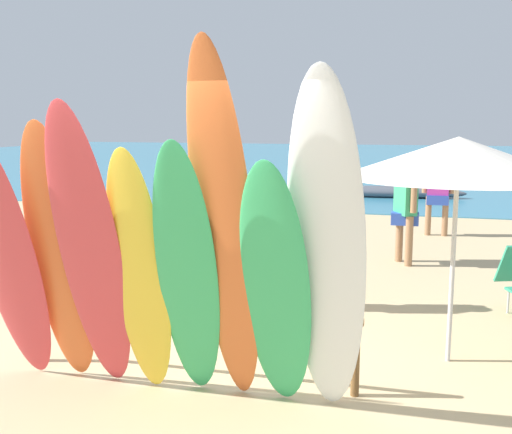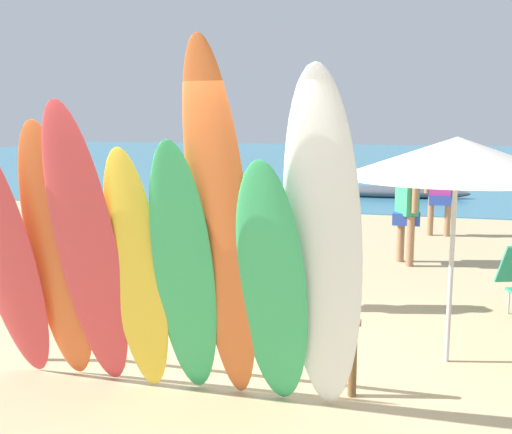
{
  "view_description": "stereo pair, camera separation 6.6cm",
  "coord_description": "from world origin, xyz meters",
  "views": [
    {
      "loc": [
        1.87,
        -4.78,
        2.25
      ],
      "look_at": [
        0.0,
        2.44,
        1.05
      ],
      "focal_mm": 42.93,
      "sensor_mm": 36.0,
      "label": 1
    },
    {
      "loc": [
        1.93,
        -4.77,
        2.25
      ],
      "look_at": [
        0.0,
        2.44,
        1.05
      ],
      "focal_mm": 42.93,
      "sensor_mm": 36.0,
      "label": 2
    }
  ],
  "objects": [
    {
      "name": "beachgoer_near_rack",
      "position": [
        1.76,
        4.88,
        0.93
      ],
      "size": [
        0.42,
        0.55,
        1.61
      ],
      "rotation": [
        0.0,
        0.0,
        5.21
      ],
      "color": "#9E704C",
      "rests_on": "ground"
    },
    {
      "name": "ocean_water",
      "position": [
        0.0,
        29.79,
        0.01
      ],
      "size": [
        60.0,
        40.0,
        0.02
      ],
      "primitive_type": "cube",
      "color": "teal",
      "rests_on": "ground"
    },
    {
      "name": "surfboard_green_6",
      "position": [
        0.91,
        -0.47,
        0.99
      ],
      "size": [
        0.59,
        0.69,
        1.99
      ],
      "primitive_type": "ellipsoid",
      "rotation": [
        0.28,
        0.0,
        -0.09
      ],
      "color": "#38B266",
      "rests_on": "ground"
    },
    {
      "name": "distant_boat",
      "position": [
        1.15,
        13.17,
        0.16
      ],
      "size": [
        4.43,
        0.96,
        0.35
      ],
      "color": "#4C515B",
      "rests_on": "ground"
    },
    {
      "name": "ground",
      "position": [
        0.0,
        14.0,
        0.0
      ],
      "size": [
        60.0,
        60.0,
        0.0
      ],
      "primitive_type": "plane",
      "color": "tan"
    },
    {
      "name": "surfboard_orange_1",
      "position": [
        -0.93,
        -0.44,
        1.13
      ],
      "size": [
        0.55,
        0.64,
        2.26
      ],
      "primitive_type": "ellipsoid",
      "rotation": [
        0.24,
        0.0,
        0.06
      ],
      "color": "orange",
      "rests_on": "ground"
    },
    {
      "name": "surfboard_red_0",
      "position": [
        -1.33,
        -0.54,
        1.1
      ],
      "size": [
        0.58,
        0.73,
        2.19
      ],
      "primitive_type": "ellipsoid",
      "rotation": [
        0.29,
        0.0,
        -0.03
      ],
      "color": "#D13D42",
      "rests_on": "ground"
    },
    {
      "name": "surfboard_yellow_3",
      "position": [
        -0.19,
        -0.48,
        1.03
      ],
      "size": [
        0.47,
        0.58,
        2.06
      ],
      "primitive_type": "ellipsoid",
      "rotation": [
        0.24,
        0.0,
        -0.01
      ],
      "color": "yellow",
      "rests_on": "ground"
    },
    {
      "name": "beachgoer_midbeach",
      "position": [
        2.33,
        7.45,
        0.91
      ],
      "size": [
        0.6,
        0.25,
        1.58
      ],
      "rotation": [
        0.0,
        0.0,
        6.26
      ],
      "color": "#9E704C",
      "rests_on": "ground"
    },
    {
      "name": "beach_umbrella",
      "position": [
        2.25,
        0.96,
        1.91
      ],
      "size": [
        2.08,
        2.08,
        2.09
      ],
      "color": "silver",
      "rests_on": "ground"
    },
    {
      "name": "surfboard_white_7",
      "position": [
        1.28,
        -0.48,
        1.31
      ],
      "size": [
        0.63,
        0.73,
        2.62
      ],
      "primitive_type": "ellipsoid",
      "rotation": [
        0.23,
        0.0,
        -0.08
      ],
      "color": "white",
      "rests_on": "ground"
    },
    {
      "name": "surfboard_rack",
      "position": [
        0.0,
        0.0,
        0.52
      ],
      "size": [
        3.06,
        0.07,
        0.66
      ],
      "color": "brown",
      "rests_on": "ground"
    },
    {
      "name": "beachgoer_by_water",
      "position": [
        0.77,
        2.24,
        0.96
      ],
      "size": [
        0.52,
        0.42,
        1.66
      ],
      "rotation": [
        0.0,
        0.0,
        3.79
      ],
      "color": "brown",
      "rests_on": "ground"
    },
    {
      "name": "surfboard_green_4",
      "position": [
        0.22,
        -0.5,
        1.06
      ],
      "size": [
        0.53,
        0.79,
        2.12
      ],
      "primitive_type": "ellipsoid",
      "rotation": [
        0.32,
        0.0,
        0.08
      ],
      "color": "#38B266",
      "rests_on": "ground"
    },
    {
      "name": "surfboard_orange_5",
      "position": [
        0.53,
        -0.53,
        1.41
      ],
      "size": [
        0.55,
        0.85,
        2.82
      ],
      "primitive_type": "ellipsoid",
      "rotation": [
        0.26,
        0.0,
        -0.1
      ],
      "color": "orange",
      "rests_on": "ground"
    },
    {
      "name": "surfboard_red_2",
      "position": [
        -0.57,
        -0.56,
        1.2
      ],
      "size": [
        0.54,
        0.79,
        2.4
      ],
      "primitive_type": "ellipsoid",
      "rotation": [
        0.3,
        0.0,
        0.01
      ],
      "color": "#D13D42",
      "rests_on": "ground"
    }
  ]
}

